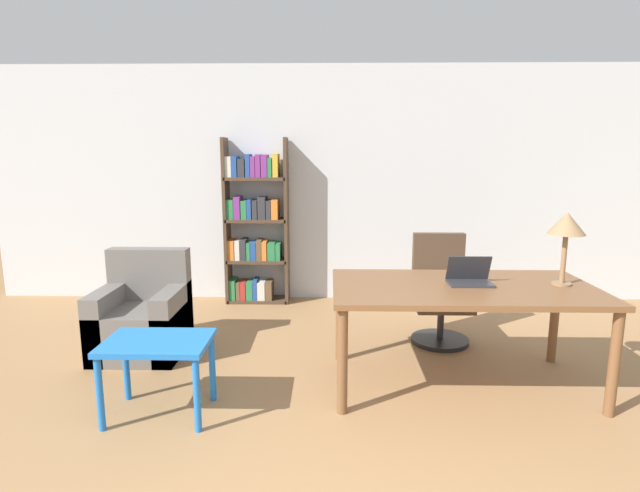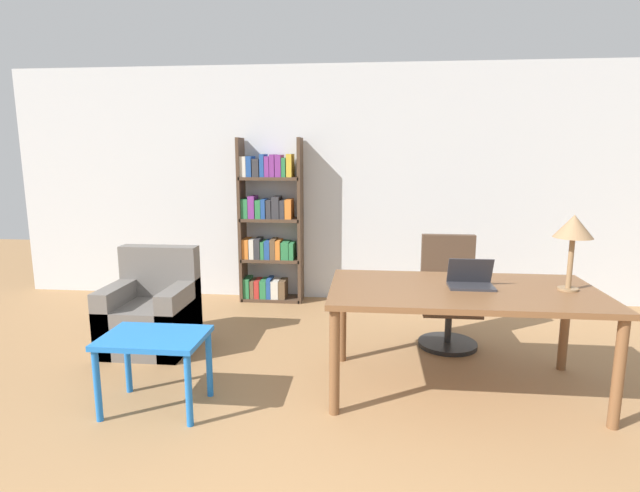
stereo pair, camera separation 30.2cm
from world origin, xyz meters
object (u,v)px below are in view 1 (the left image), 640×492
object	(u,v)px
armchair	(143,319)
office_chair	(440,295)
side_table_blue	(158,352)
bookshelf	(254,227)
table_lamp	(567,226)
desk	(463,296)
laptop	(469,278)

from	to	relation	value
armchair	office_chair	bearing A→B (deg)	7.56
side_table_blue	bookshelf	bearing A→B (deg)	84.46
table_lamp	side_table_blue	size ratio (longest dim) A/B	0.79
desk	bookshelf	bearing A→B (deg)	130.92
laptop	office_chair	distance (m)	0.96
desk	laptop	xyz separation A→B (m)	(0.06, 0.05, 0.13)
laptop	armchair	world-z (taller)	laptop
laptop	side_table_blue	bearing A→B (deg)	-166.11
office_chair	armchair	world-z (taller)	office_chair
side_table_blue	bookshelf	size ratio (longest dim) A/B	0.36
table_lamp	bookshelf	size ratio (longest dim) A/B	0.28
bookshelf	laptop	bearing A→B (deg)	-47.60
desk	armchair	xyz separation A→B (m)	(-2.59, 0.57, -0.39)
desk	side_table_blue	bearing A→B (deg)	-166.94
armchair	table_lamp	bearing A→B (deg)	-9.24
laptop	office_chair	bearing A→B (deg)	90.65
desk	office_chair	distance (m)	0.96
laptop	table_lamp	xyz separation A→B (m)	(0.67, -0.01, 0.38)
desk	laptop	bearing A→B (deg)	39.43
desk	bookshelf	world-z (taller)	bookshelf
table_lamp	armchair	size ratio (longest dim) A/B	0.61
side_table_blue	armchair	world-z (taller)	armchair
laptop	armchair	distance (m)	2.75
desk	table_lamp	distance (m)	0.89
bookshelf	office_chair	bearing A→B (deg)	-32.39
office_chair	desk	bearing A→B (deg)	-92.84
laptop	bookshelf	size ratio (longest dim) A/B	0.17
armchair	bookshelf	bearing A→B (deg)	63.91
office_chair	side_table_blue	distance (m)	2.56
office_chair	side_table_blue	xyz separation A→B (m)	(-2.13, -1.41, 0.01)
laptop	office_chair	size ratio (longest dim) A/B	0.32
laptop	table_lamp	world-z (taller)	table_lamp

